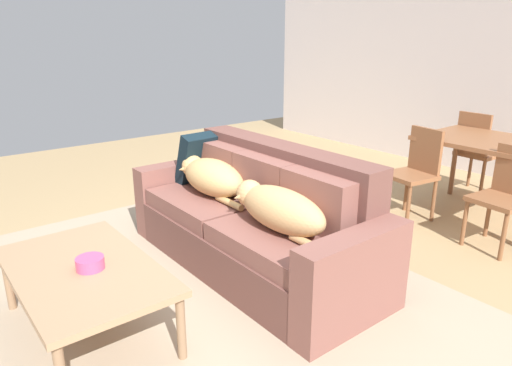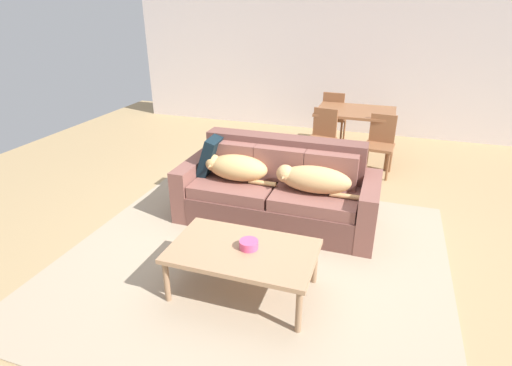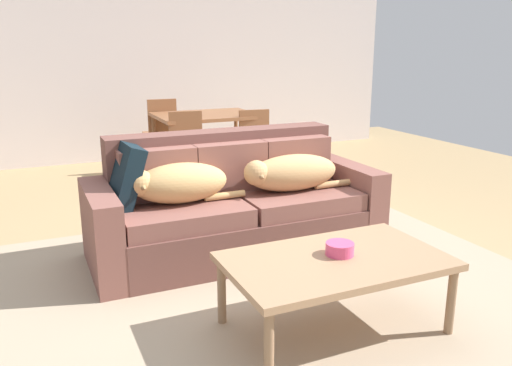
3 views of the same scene
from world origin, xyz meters
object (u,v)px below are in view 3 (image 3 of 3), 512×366
(couch, at_px, (234,207))
(bowl_on_coffee_table, at_px, (340,249))
(coffee_table, at_px, (335,265))
(dog_on_right_cushion, at_px, (290,173))
(dining_table, at_px, (206,120))
(dining_chair_far_left, at_px, (161,131))
(dog_on_left_cushion, at_px, (178,183))
(throw_pillow_by_left_arm, at_px, (123,175))
(dining_chair_near_right, at_px, (257,143))
(dining_chair_near_left, at_px, (188,148))

(couch, xyz_separation_m, bowl_on_coffee_table, (0.12, -1.30, 0.12))
(couch, xyz_separation_m, coffee_table, (0.07, -1.33, 0.04))
(couch, height_order, dog_on_right_cushion, couch)
(couch, bearing_deg, dining_table, 76.14)
(dining_table, bearing_deg, dining_chair_far_left, 125.09)
(dog_on_left_cushion, distance_m, dining_chair_far_left, 3.10)
(dog_on_right_cushion, relative_size, bowl_on_coffee_table, 5.77)
(throw_pillow_by_left_arm, height_order, dining_chair_near_right, throw_pillow_by_left_arm)
(dog_on_left_cushion, relative_size, throw_pillow_by_left_arm, 1.86)
(dog_on_right_cushion, xyz_separation_m, throw_pillow_by_left_arm, (-1.23, 0.19, 0.06))
(dog_on_left_cushion, bearing_deg, dining_chair_near_right, 52.35)
(couch, xyz_separation_m, dining_chair_near_left, (0.18, 1.80, 0.14))
(dining_chair_near_right, relative_size, dining_chair_far_left, 0.92)
(couch, xyz_separation_m, dog_on_right_cushion, (0.41, -0.14, 0.27))
(dining_chair_far_left, bearing_deg, dining_chair_near_left, 92.86)
(dining_chair_near_right, bearing_deg, throw_pillow_by_left_arm, -130.14)
(couch, distance_m, dining_chair_far_left, 2.95)
(couch, relative_size, throw_pillow_by_left_arm, 4.83)
(dog_on_left_cushion, xyz_separation_m, dining_chair_near_left, (0.64, 1.89, -0.13))
(couch, xyz_separation_m, throw_pillow_by_left_arm, (-0.82, 0.05, 0.33))
(throw_pillow_by_left_arm, bearing_deg, dining_chair_near_right, 43.93)
(dog_on_left_cushion, bearing_deg, coffee_table, -66.39)
(dining_table, bearing_deg, dining_chair_near_right, -51.96)
(dog_on_left_cushion, height_order, bowl_on_coffee_table, dog_on_left_cushion)
(dining_chair_far_left, bearing_deg, dog_on_right_cushion, 97.11)
(throw_pillow_by_left_arm, xyz_separation_m, dining_chair_near_left, (1.00, 1.74, -0.19))
(throw_pillow_by_left_arm, relative_size, dining_chair_near_right, 0.54)
(dog_on_left_cushion, distance_m, coffee_table, 1.37)
(couch, height_order, bowl_on_coffee_table, couch)
(dog_on_left_cushion, relative_size, dining_chair_near_left, 0.96)
(coffee_table, distance_m, dining_chair_near_right, 3.28)
(dining_table, xyz_separation_m, dining_chair_far_left, (-0.41, 0.58, -0.18))
(dining_table, height_order, dining_chair_near_left, dining_chair_near_left)
(dining_chair_near_right, xyz_separation_m, dining_chair_far_left, (-0.83, 1.13, 0.04))
(coffee_table, distance_m, bowl_on_coffee_table, 0.09)
(dog_on_right_cushion, xyz_separation_m, bowl_on_coffee_table, (-0.29, -1.16, -0.15))
(dog_on_right_cushion, relative_size, coffee_table, 0.76)
(dog_on_left_cushion, bearing_deg, bowl_on_coffee_table, -64.18)
(bowl_on_coffee_table, bearing_deg, dog_on_left_cushion, 115.63)
(dining_chair_near_left, bearing_deg, coffee_table, -83.42)
(throw_pillow_by_left_arm, bearing_deg, dining_table, 58.63)
(couch, distance_m, dining_chair_near_right, 2.08)
(dog_on_right_cushion, bearing_deg, dining_chair_near_left, 96.98)
(throw_pillow_by_left_arm, height_order, dining_table, throw_pillow_by_left_arm)
(couch, relative_size, dog_on_right_cushion, 2.40)
(couch, relative_size, bowl_on_coffee_table, 13.83)
(couch, relative_size, dining_table, 1.85)
(couch, relative_size, dining_chair_near_right, 2.59)
(bowl_on_coffee_table, xyz_separation_m, dining_chair_far_left, (0.06, 4.24, 0.04))
(dog_on_right_cushion, distance_m, bowl_on_coffee_table, 1.21)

